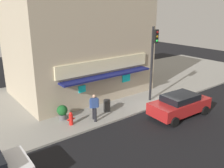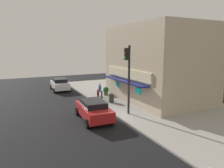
{
  "view_description": "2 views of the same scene",
  "coord_description": "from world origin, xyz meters",
  "px_view_note": "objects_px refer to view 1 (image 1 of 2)",
  "views": [
    {
      "loc": [
        -12.82,
        -11.08,
        7.1
      ],
      "look_at": [
        -2.56,
        2.2,
        1.74
      ],
      "focal_mm": 39.03,
      "sensor_mm": 36.0,
      "label": 1
    },
    {
      "loc": [
        14.42,
        -7.26,
        5.54
      ],
      "look_at": [
        -2.53,
        1.03,
        2.19
      ],
      "focal_mm": 32.65,
      "sensor_mm": 36.0,
      "label": 2
    }
  ],
  "objects_px": {
    "potted_plant_by_doorway": "(62,112)",
    "trash_can": "(107,106)",
    "parked_car_red": "(180,104)",
    "fire_hydrant": "(71,119)",
    "pedestrian": "(94,106)",
    "traffic_light": "(153,55)"
  },
  "relations": [
    {
      "from": "pedestrian",
      "to": "parked_car_red",
      "type": "height_order",
      "value": "pedestrian"
    },
    {
      "from": "parked_car_red",
      "to": "trash_can",
      "type": "bearing_deg",
      "value": 137.5
    },
    {
      "from": "fire_hydrant",
      "to": "traffic_light",
      "type": "bearing_deg",
      "value": -1.34
    },
    {
      "from": "potted_plant_by_doorway",
      "to": "parked_car_red",
      "type": "relative_size",
      "value": 0.22
    },
    {
      "from": "parked_car_red",
      "to": "fire_hydrant",
      "type": "bearing_deg",
      "value": 155.05
    },
    {
      "from": "trash_can",
      "to": "parked_car_red",
      "type": "bearing_deg",
      "value": -42.5
    },
    {
      "from": "traffic_light",
      "to": "parked_car_red",
      "type": "xyz_separation_m",
      "value": [
        -0.3,
        -2.9,
        -2.9
      ]
    },
    {
      "from": "potted_plant_by_doorway",
      "to": "fire_hydrant",
      "type": "bearing_deg",
      "value": -86.11
    },
    {
      "from": "fire_hydrant",
      "to": "parked_car_red",
      "type": "distance_m",
      "value": 7.26
    },
    {
      "from": "fire_hydrant",
      "to": "parked_car_red",
      "type": "relative_size",
      "value": 0.19
    },
    {
      "from": "traffic_light",
      "to": "fire_hydrant",
      "type": "xyz_separation_m",
      "value": [
        -6.88,
        0.16,
        -3.17
      ]
    },
    {
      "from": "traffic_light",
      "to": "pedestrian",
      "type": "bearing_deg",
      "value": -177.64
    },
    {
      "from": "fire_hydrant",
      "to": "pedestrian",
      "type": "distance_m",
      "value": 1.63
    },
    {
      "from": "pedestrian",
      "to": "parked_car_red",
      "type": "relative_size",
      "value": 0.4
    },
    {
      "from": "potted_plant_by_doorway",
      "to": "trash_can",
      "type": "bearing_deg",
      "value": -13.85
    },
    {
      "from": "parked_car_red",
      "to": "traffic_light",
      "type": "bearing_deg",
      "value": 84.09
    },
    {
      "from": "trash_can",
      "to": "pedestrian",
      "type": "height_order",
      "value": "pedestrian"
    },
    {
      "from": "potted_plant_by_doorway",
      "to": "parked_car_red",
      "type": "height_order",
      "value": "parked_car_red"
    },
    {
      "from": "traffic_light",
      "to": "pedestrian",
      "type": "height_order",
      "value": "traffic_light"
    },
    {
      "from": "traffic_light",
      "to": "trash_can",
      "type": "bearing_deg",
      "value": 173.79
    },
    {
      "from": "trash_can",
      "to": "potted_plant_by_doorway",
      "type": "bearing_deg",
      "value": 166.15
    },
    {
      "from": "trash_can",
      "to": "potted_plant_by_doorway",
      "type": "height_order",
      "value": "potted_plant_by_doorway"
    }
  ]
}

